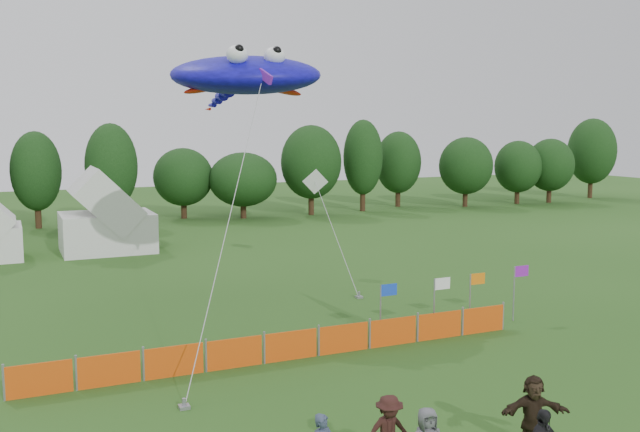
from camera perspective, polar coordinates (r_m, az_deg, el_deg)
name	(u,v)px	position (r m, az deg, el deg)	size (l,w,h in m)	color
treeline	(143,172)	(59.68, -14.00, 3.43)	(104.57, 8.78, 8.36)	#382314
tent_right	(107,220)	(46.96, -16.69, -0.29)	(5.70, 4.56, 4.02)	silver
barrier_fence	(291,346)	(24.68, -2.36, -10.32)	(17.90, 0.06, 1.00)	#D3480B
flag_row	(456,292)	(28.60, 10.80, -6.03)	(6.73, 0.66, 2.27)	gray
spectator_f	(533,412)	(18.95, 16.69, -14.80)	(1.72, 0.55, 1.86)	black
stingray_kite	(243,76)	(31.82, -6.17, 11.06)	(9.48, 19.34, 11.28)	#150ECB
small_kite_white	(324,204)	(37.65, 0.30, 0.96)	(1.67, 7.24, 5.61)	silver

